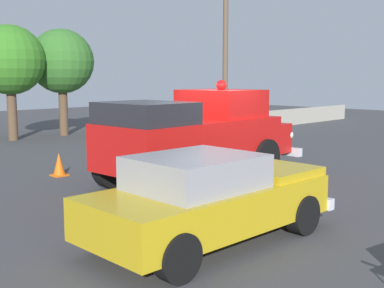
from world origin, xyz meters
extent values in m
plane|color=#424244|center=(0.00, 0.00, 0.00)|extent=(60.00, 60.00, 0.00)
cylinder|color=black|center=(-1.39, -1.56, 0.52)|extent=(1.05, 0.35, 1.04)
cylinder|color=black|center=(-1.46, 0.43, 0.52)|extent=(1.05, 0.35, 1.04)
cylinder|color=black|center=(2.10, -1.45, 0.52)|extent=(1.05, 0.35, 1.04)
cylinder|color=black|center=(2.04, 0.55, 0.52)|extent=(1.05, 0.35, 1.04)
cube|color=red|center=(0.32, -0.51, 1.05)|extent=(4.96, 2.26, 1.10)
cube|color=red|center=(-2.53, -0.60, 0.92)|extent=(0.96, 1.79, 0.84)
cube|color=red|center=(-0.83, -0.55, 1.95)|extent=(1.76, 1.95, 0.76)
cube|color=#232328|center=(1.87, -0.46, 1.80)|extent=(1.76, 2.01, 0.60)
cube|color=silver|center=(-2.98, -0.61, 0.92)|extent=(0.17, 1.44, 0.64)
cube|color=silver|center=(-3.08, -0.62, 0.50)|extent=(0.27, 2.25, 0.24)
sphere|color=white|center=(-2.95, -1.39, 1.00)|extent=(0.27, 0.27, 0.26)
sphere|color=white|center=(-3.00, 0.17, 1.00)|extent=(0.27, 0.27, 0.26)
sphere|color=red|center=(-0.83, -0.55, 2.45)|extent=(0.29, 0.29, 0.28)
cylinder|color=black|center=(1.94, 2.14, 0.34)|extent=(0.69, 0.27, 0.68)
cylinder|color=black|center=(1.98, 3.78, 0.34)|extent=(0.69, 0.27, 0.68)
cylinder|color=black|center=(4.84, 2.08, 0.34)|extent=(0.69, 0.27, 0.68)
cylinder|color=black|center=(4.88, 3.72, 0.34)|extent=(0.69, 0.27, 0.68)
cube|color=gold|center=(3.41, 2.93, 0.62)|extent=(4.24, 1.89, 0.64)
cube|color=gold|center=(1.96, 2.96, 0.98)|extent=(1.43, 1.67, 0.20)
cube|color=#99999E|center=(3.71, 2.92, 1.18)|extent=(1.93, 1.60, 0.56)
cube|color=silver|center=(1.23, 2.97, 0.40)|extent=(0.20, 1.90, 0.20)
cylinder|color=#B7BABF|center=(-1.58, -3.18, 0.22)|extent=(0.03, 0.03, 0.44)
cylinder|color=#B7BABF|center=(-1.14, -3.26, 0.22)|extent=(0.03, 0.03, 0.44)
cylinder|color=#B7BABF|center=(-1.66, -3.61, 0.22)|extent=(0.03, 0.03, 0.44)
cylinder|color=#B7BABF|center=(-1.23, -3.70, 0.22)|extent=(0.03, 0.03, 0.44)
cube|color=#B21E1E|center=(-1.40, -3.44, 0.46)|extent=(0.57, 0.57, 0.04)
cube|color=#B21E1E|center=(-1.45, -3.67, 0.74)|extent=(0.48, 0.13, 0.56)
cube|color=#B7BABF|center=(-1.64, -3.39, 0.62)|extent=(0.12, 0.44, 0.03)
cube|color=#B7BABF|center=(-1.17, -3.48, 0.62)|extent=(0.12, 0.44, 0.03)
cylinder|color=#383842|center=(-1.45, -3.15, 0.23)|extent=(0.15, 0.15, 0.45)
cylinder|color=#383842|center=(-1.25, -3.19, 0.23)|extent=(0.15, 0.15, 0.45)
cube|color=#383842|center=(-1.48, -3.31, 0.51)|extent=(0.23, 0.46, 0.13)
cube|color=#383842|center=(-1.28, -3.35, 0.51)|extent=(0.23, 0.46, 0.13)
cube|color=maroon|center=(-1.42, -3.52, 0.81)|extent=(0.44, 0.29, 0.54)
sphere|color=#9E704C|center=(-1.42, -3.50, 1.18)|extent=(0.26, 0.26, 0.22)
cylinder|color=brown|center=(-0.41, -11.91, 1.18)|extent=(0.40, 0.40, 2.36)
sphere|color=#357922|center=(-0.41, -11.91, 3.37)|extent=(2.90, 2.90, 2.90)
cylinder|color=brown|center=(-2.88, -11.96, 1.18)|extent=(0.40, 0.40, 2.36)
sphere|color=#336D28|center=(-2.88, -11.96, 3.37)|extent=(2.90, 2.90, 2.90)
cylinder|color=brown|center=(-9.81, -8.18, 3.77)|extent=(0.26, 0.26, 7.54)
cube|color=orange|center=(2.25, -3.67, 0.02)|extent=(0.40, 0.40, 0.04)
cone|color=orange|center=(2.25, -3.67, 0.33)|extent=(0.32, 0.32, 0.60)
cube|color=#A8A393|center=(-13.68, -7.25, 0.45)|extent=(13.51, 0.12, 0.90)
camera|label=1|loc=(9.15, 8.20, 2.66)|focal=46.48mm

